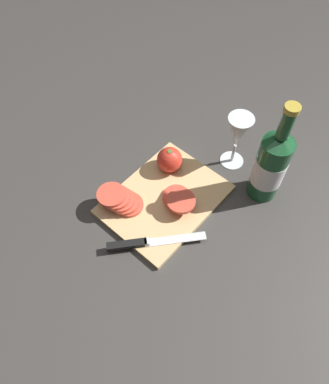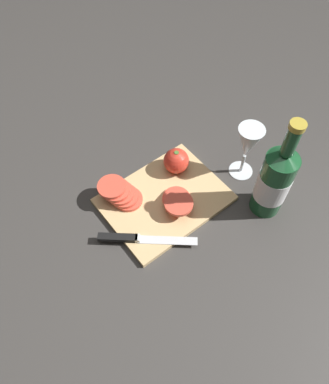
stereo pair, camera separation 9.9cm
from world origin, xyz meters
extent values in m
plane|color=#383533|center=(0.00, 0.00, 0.00)|extent=(3.00, 3.00, 0.00)
cube|color=tan|center=(0.01, -0.02, 0.01)|extent=(0.32, 0.24, 0.01)
cylinder|color=#194C28|center=(0.22, -0.20, 0.10)|extent=(0.08, 0.08, 0.20)
cone|color=#194C28|center=(0.22, -0.20, 0.21)|extent=(0.08, 0.08, 0.02)
cylinder|color=#194C28|center=(0.22, -0.20, 0.26)|extent=(0.03, 0.03, 0.08)
cylinder|color=#B29933|center=(0.22, -0.20, 0.31)|extent=(0.04, 0.04, 0.01)
cylinder|color=silver|center=(0.22, -0.20, 0.10)|extent=(0.08, 0.08, 0.08)
cylinder|color=silver|center=(0.25, -0.07, 0.00)|extent=(0.07, 0.07, 0.00)
cylinder|color=silver|center=(0.25, -0.07, 0.04)|extent=(0.01, 0.01, 0.06)
cone|color=silver|center=(0.25, -0.07, 0.12)|extent=(0.07, 0.07, 0.10)
cone|color=beige|center=(0.25, -0.07, 0.09)|extent=(0.03, 0.03, 0.05)
sphere|color=red|center=(0.10, 0.04, 0.05)|extent=(0.07, 0.07, 0.07)
cylinder|color=#47702D|center=(0.10, 0.04, 0.08)|extent=(0.01, 0.01, 0.01)
cube|color=silver|center=(-0.06, -0.12, 0.02)|extent=(0.13, 0.12, 0.00)
cube|color=silver|center=(-0.12, -0.08, 0.02)|extent=(0.02, 0.02, 0.01)
cube|color=black|center=(-0.15, -0.04, 0.02)|extent=(0.09, 0.08, 0.01)
cylinder|color=#DB4C38|center=(0.04, -0.04, 0.02)|extent=(0.08, 0.08, 0.01)
cylinder|color=#DB4C38|center=(0.03, -0.05, 0.03)|extent=(0.08, 0.08, 0.01)
cylinder|color=#DB4C38|center=(0.03, -0.06, 0.04)|extent=(0.08, 0.08, 0.01)
cylinder|color=#DB4C38|center=(0.02, -0.07, 0.05)|extent=(0.08, 0.08, 0.01)
cylinder|color=#DB4C38|center=(-0.07, 0.04, 0.02)|extent=(0.08, 0.08, 0.01)
cylinder|color=#DB4C38|center=(-0.07, 0.04, 0.03)|extent=(0.08, 0.08, 0.01)
cylinder|color=#DB4C38|center=(-0.08, 0.05, 0.04)|extent=(0.08, 0.08, 0.01)
cylinder|color=#DB4C38|center=(-0.08, 0.06, 0.05)|extent=(0.08, 0.08, 0.01)
cylinder|color=#DB4C38|center=(-0.09, 0.07, 0.06)|extent=(0.08, 0.08, 0.01)
camera|label=1|loc=(-0.40, -0.38, 0.87)|focal=35.00mm
camera|label=2|loc=(-0.32, -0.45, 0.87)|focal=35.00mm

